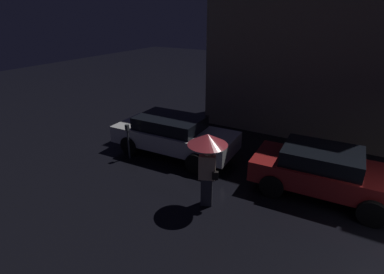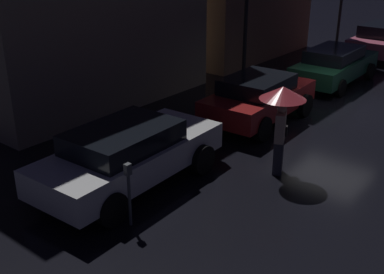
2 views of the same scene
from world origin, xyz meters
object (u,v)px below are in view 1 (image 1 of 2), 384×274
at_px(parked_car_red, 324,171).
at_px(pedestrian_with_umbrella, 208,151).
at_px(parking_meter, 128,138).
at_px(parked_car_white, 174,134).

distance_m(parked_car_red, pedestrian_with_umbrella, 3.52).
bearing_deg(parking_meter, pedestrian_with_umbrella, -16.36).
bearing_deg(parked_car_red, parked_car_white, 176.68).
height_order(parked_car_red, pedestrian_with_umbrella, pedestrian_with_umbrella).
bearing_deg(parked_car_white, pedestrian_with_umbrella, -43.72).
xyz_separation_m(parked_car_white, parking_meter, (-1.14, -1.18, 0.04)).
relative_size(parked_car_white, pedestrian_with_umbrella, 2.19).
distance_m(parked_car_red, parking_meter, 6.41).
relative_size(parked_car_white, parking_meter, 3.54).
bearing_deg(pedestrian_with_umbrella, parked_car_white, -64.42).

